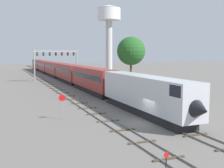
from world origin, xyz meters
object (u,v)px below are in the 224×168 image
at_px(signal_gantry, 56,58).
at_px(water_tower, 109,20).
at_px(switch_stand, 166,167).
at_px(stop_sign, 62,103).
at_px(passenger_train, 60,70).
at_px(trackside_tree_left, 131,51).

bearing_deg(signal_gantry, water_tower, 47.48).
distance_m(water_tower, switch_stand, 98.75).
bearing_deg(stop_sign, signal_gantry, 80.20).
relative_size(passenger_train, switch_stand, 85.63).
xyz_separation_m(signal_gantry, water_tower, (26.95, 29.40, 14.50)).
bearing_deg(water_tower, passenger_train, -137.19).
height_order(water_tower, stop_sign, water_tower).
relative_size(signal_gantry, trackside_tree_left, 1.01).
distance_m(signal_gantry, trackside_tree_left, 20.46).
relative_size(passenger_train, stop_sign, 43.41).
relative_size(passenger_train, trackside_tree_left, 10.45).
bearing_deg(trackside_tree_left, signal_gantry, 151.03).
height_order(passenger_train, water_tower, water_tower).
xyz_separation_m(signal_gantry, stop_sign, (-7.75, -44.87, -4.60)).
relative_size(switch_stand, trackside_tree_left, 0.12).
xyz_separation_m(switch_stand, stop_sign, (-2.90, 16.96, 1.35)).
relative_size(switch_stand, stop_sign, 0.51).
bearing_deg(signal_gantry, trackside_tree_left, -28.97).
distance_m(switch_stand, stop_sign, 17.26).
distance_m(signal_gantry, stop_sign, 45.76).
distance_m(passenger_train, water_tower, 38.35).
relative_size(water_tower, switch_stand, 18.42).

